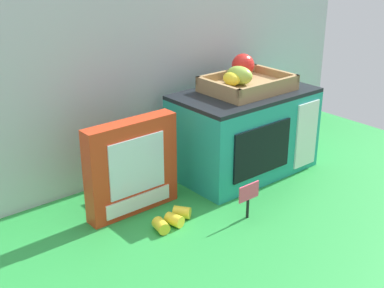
{
  "coord_description": "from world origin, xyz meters",
  "views": [
    {
      "loc": [
        -0.92,
        -1.06,
        0.72
      ],
      "look_at": [
        -0.03,
        0.02,
        0.14
      ],
      "focal_mm": 48.93,
      "sensor_mm": 36.0,
      "label": 1
    }
  ],
  "objects_px": {
    "cookie_set_box": "(132,167)",
    "loose_toy_banana": "(173,219)",
    "price_sign": "(249,196)",
    "toy_microwave": "(244,132)",
    "food_groups_crate": "(245,80)"
  },
  "relations": [
    {
      "from": "toy_microwave",
      "to": "food_groups_crate",
      "type": "bearing_deg",
      "value": 49.67
    },
    {
      "from": "toy_microwave",
      "to": "loose_toy_banana",
      "type": "xyz_separation_m",
      "value": [
        -0.38,
        -0.12,
        -0.11
      ]
    },
    {
      "from": "toy_microwave",
      "to": "price_sign",
      "type": "relative_size",
      "value": 4.33
    },
    {
      "from": "loose_toy_banana",
      "to": "price_sign",
      "type": "bearing_deg",
      "value": -29.32
    },
    {
      "from": "cookie_set_box",
      "to": "loose_toy_banana",
      "type": "bearing_deg",
      "value": -74.8
    },
    {
      "from": "cookie_set_box",
      "to": "loose_toy_banana",
      "type": "distance_m",
      "value": 0.18
    },
    {
      "from": "toy_microwave",
      "to": "loose_toy_banana",
      "type": "height_order",
      "value": "toy_microwave"
    },
    {
      "from": "food_groups_crate",
      "to": "loose_toy_banana",
      "type": "bearing_deg",
      "value": -159.87
    },
    {
      "from": "price_sign",
      "to": "loose_toy_banana",
      "type": "bearing_deg",
      "value": 150.68
    },
    {
      "from": "loose_toy_banana",
      "to": "toy_microwave",
      "type": "bearing_deg",
      "value": 18.16
    },
    {
      "from": "food_groups_crate",
      "to": "toy_microwave",
      "type": "bearing_deg",
      "value": -130.33
    },
    {
      "from": "price_sign",
      "to": "toy_microwave",
      "type": "bearing_deg",
      "value": 48.05
    },
    {
      "from": "toy_microwave",
      "to": "loose_toy_banana",
      "type": "distance_m",
      "value": 0.41
    },
    {
      "from": "cookie_set_box",
      "to": "price_sign",
      "type": "xyz_separation_m",
      "value": [
        0.21,
        -0.23,
        -0.06
      ]
    },
    {
      "from": "toy_microwave",
      "to": "cookie_set_box",
      "type": "distance_m",
      "value": 0.41
    }
  ]
}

